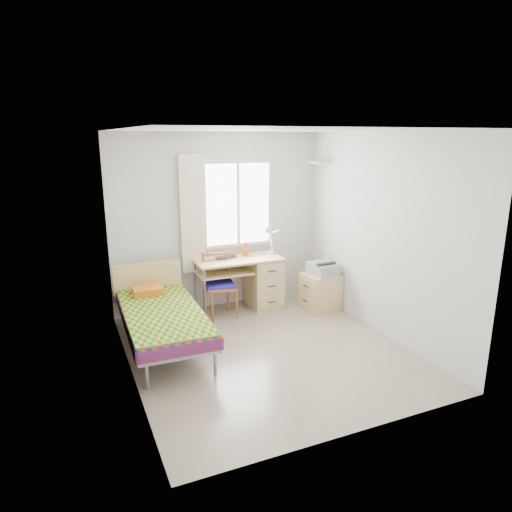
{
  "coord_description": "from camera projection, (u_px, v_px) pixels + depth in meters",
  "views": [
    {
      "loc": [
        -2.15,
        -4.61,
        2.54
      ],
      "look_at": [
        0.08,
        0.55,
        1.05
      ],
      "focal_mm": 32.0,
      "sensor_mm": 36.0,
      "label": 1
    }
  ],
  "objects": [
    {
      "name": "floor",
      "position": [
        268.0,
        351.0,
        5.56
      ],
      "size": [
        3.5,
        3.5,
        0.0
      ],
      "primitive_type": "plane",
      "color": "#BCAD93",
      "rests_on": "ground"
    },
    {
      "name": "ceiling",
      "position": [
        269.0,
        130.0,
        4.9
      ],
      "size": [
        3.5,
        3.5,
        0.0
      ],
      "primitive_type": "plane",
      "rotation": [
        3.14,
        0.0,
        0.0
      ],
      "color": "white",
      "rests_on": "wall_back"
    },
    {
      "name": "wall_back",
      "position": [
        219.0,
        222.0,
        6.78
      ],
      "size": [
        3.2,
        0.0,
        3.2
      ],
      "primitive_type": "plane",
      "rotation": [
        1.57,
        0.0,
        0.0
      ],
      "color": "silver",
      "rests_on": "ground"
    },
    {
      "name": "wall_left",
      "position": [
        125.0,
        262.0,
        4.61
      ],
      "size": [
        0.0,
        3.5,
        3.5
      ],
      "primitive_type": "plane",
      "rotation": [
        1.57,
        0.0,
        1.57
      ],
      "color": "silver",
      "rests_on": "ground"
    },
    {
      "name": "wall_right",
      "position": [
        381.0,
        236.0,
        5.85
      ],
      "size": [
        0.0,
        3.5,
        3.5
      ],
      "primitive_type": "plane",
      "rotation": [
        1.57,
        0.0,
        -1.57
      ],
      "color": "silver",
      "rests_on": "ground"
    },
    {
      "name": "window",
      "position": [
        238.0,
        204.0,
        6.81
      ],
      "size": [
        1.1,
        0.04,
        1.3
      ],
      "color": "white",
      "rests_on": "wall_back"
    },
    {
      "name": "curtain",
      "position": [
        192.0,
        214.0,
        6.52
      ],
      "size": [
        0.35,
        0.05,
        1.7
      ],
      "primitive_type": "cube",
      "color": "white",
      "rests_on": "wall_back"
    },
    {
      "name": "floating_shelf",
      "position": [
        319.0,
        163.0,
        6.83
      ],
      "size": [
        0.2,
        0.32,
        0.03
      ],
      "primitive_type": "cube",
      "color": "white",
      "rests_on": "wall_right"
    },
    {
      "name": "bed",
      "position": [
        162.0,
        315.0,
        5.59
      ],
      "size": [
        0.97,
        1.99,
        0.85
      ],
      "rotation": [
        0.0,
        0.0,
        -0.03
      ],
      "color": "gray",
      "rests_on": "floor"
    },
    {
      "name": "desk",
      "position": [
        259.0,
        279.0,
        6.91
      ],
      "size": [
        1.28,
        0.6,
        0.8
      ],
      "rotation": [
        0.0,
        0.0,
        -0.01
      ],
      "color": "tan",
      "rests_on": "floor"
    },
    {
      "name": "chair",
      "position": [
        219.0,
        281.0,
        6.53
      ],
      "size": [
        0.47,
        0.47,
        0.94
      ],
      "rotation": [
        0.0,
        0.0,
        -0.17
      ],
      "color": "#983B1D",
      "rests_on": "floor"
    },
    {
      "name": "cabinet",
      "position": [
        320.0,
        292.0,
        6.84
      ],
      "size": [
        0.54,
        0.48,
        0.55
      ],
      "rotation": [
        0.0,
        0.0,
        0.07
      ],
      "color": "#D5B96D",
      "rests_on": "floor"
    },
    {
      "name": "printer",
      "position": [
        323.0,
        268.0,
        6.75
      ],
      "size": [
        0.38,
        0.43,
        0.18
      ],
      "rotation": [
        0.0,
        0.0,
        0.07
      ],
      "color": "#9A9EA2",
      "rests_on": "cabinet"
    },
    {
      "name": "laptop",
      "position": [
        227.0,
        258.0,
        6.66
      ],
      "size": [
        0.36,
        0.26,
        0.03
      ],
      "primitive_type": "imported",
      "rotation": [
        0.0,
        0.0,
        0.13
      ],
      "color": "black",
      "rests_on": "desk"
    },
    {
      "name": "pen_cup",
      "position": [
        246.0,
        252.0,
        6.84
      ],
      "size": [
        0.11,
        0.11,
        0.12
      ],
      "primitive_type": "cylinder",
      "rotation": [
        0.0,
        0.0,
        0.17
      ],
      "color": "orange",
      "rests_on": "desk"
    },
    {
      "name": "task_lamp",
      "position": [
        271.0,
        237.0,
        6.75
      ],
      "size": [
        0.24,
        0.34,
        0.46
      ],
      "rotation": [
        0.0,
        0.0,
        0.3
      ],
      "color": "white",
      "rests_on": "desk"
    },
    {
      "name": "book",
      "position": [
        225.0,
        274.0,
        6.64
      ],
      "size": [
        0.27,
        0.3,
        0.02
      ],
      "primitive_type": "imported",
      "rotation": [
        0.0,
        0.0,
        0.53
      ],
      "color": "gray",
      "rests_on": "desk"
    }
  ]
}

